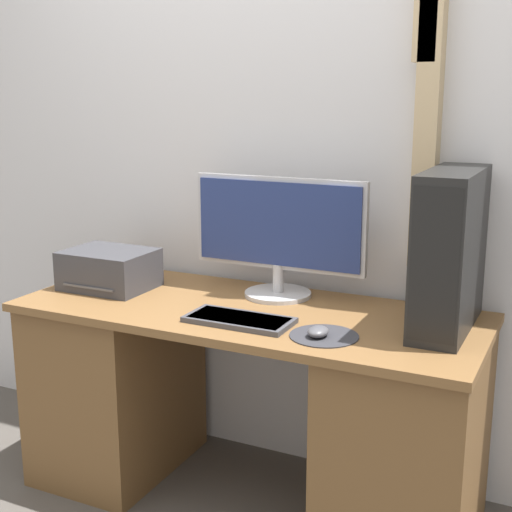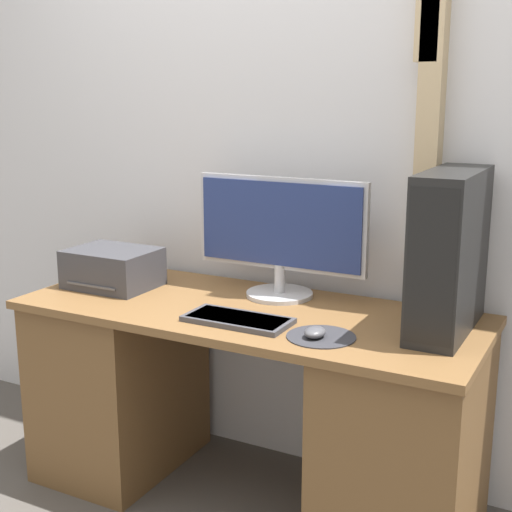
{
  "view_description": "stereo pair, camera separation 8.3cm",
  "coord_description": "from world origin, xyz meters",
  "px_view_note": "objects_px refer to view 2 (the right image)",
  "views": [
    {
      "loc": [
        1.09,
        -1.84,
        1.52
      ],
      "look_at": [
        0.03,
        0.34,
        0.95
      ],
      "focal_mm": 50.0,
      "sensor_mm": 36.0,
      "label": 1
    },
    {
      "loc": [
        1.16,
        -1.81,
        1.52
      ],
      "look_at": [
        0.03,
        0.34,
        0.95
      ],
      "focal_mm": 50.0,
      "sensor_mm": 36.0,
      "label": 2
    }
  ],
  "objects_px": {
    "monitor": "(280,231)",
    "computer_tower": "(449,252)",
    "printer": "(113,268)",
    "keyboard": "(238,319)",
    "mouse": "(315,332)"
  },
  "relations": [
    {
      "from": "monitor",
      "to": "mouse",
      "type": "distance_m",
      "value": 0.54
    },
    {
      "from": "keyboard",
      "to": "computer_tower",
      "type": "height_order",
      "value": "computer_tower"
    },
    {
      "from": "monitor",
      "to": "computer_tower",
      "type": "xyz_separation_m",
      "value": [
        0.65,
        -0.1,
        0.01
      ]
    },
    {
      "from": "computer_tower",
      "to": "monitor",
      "type": "bearing_deg",
      "value": 170.8
    },
    {
      "from": "printer",
      "to": "monitor",
      "type": "bearing_deg",
      "value": 16.22
    },
    {
      "from": "computer_tower",
      "to": "printer",
      "type": "distance_m",
      "value": 1.31
    },
    {
      "from": "keyboard",
      "to": "printer",
      "type": "distance_m",
      "value": 0.68
    },
    {
      "from": "monitor",
      "to": "mouse",
      "type": "height_order",
      "value": "monitor"
    },
    {
      "from": "computer_tower",
      "to": "printer",
      "type": "relative_size",
      "value": 1.55
    },
    {
      "from": "monitor",
      "to": "computer_tower",
      "type": "relative_size",
      "value": 1.3
    },
    {
      "from": "keyboard",
      "to": "printer",
      "type": "xyz_separation_m",
      "value": [
        -0.66,
        0.16,
        0.06
      ]
    },
    {
      "from": "monitor",
      "to": "printer",
      "type": "bearing_deg",
      "value": -163.78
    },
    {
      "from": "keyboard",
      "to": "computer_tower",
      "type": "relative_size",
      "value": 0.69
    },
    {
      "from": "keyboard",
      "to": "mouse",
      "type": "distance_m",
      "value": 0.29
    },
    {
      "from": "printer",
      "to": "mouse",
      "type": "bearing_deg",
      "value": -11.25
    }
  ]
}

